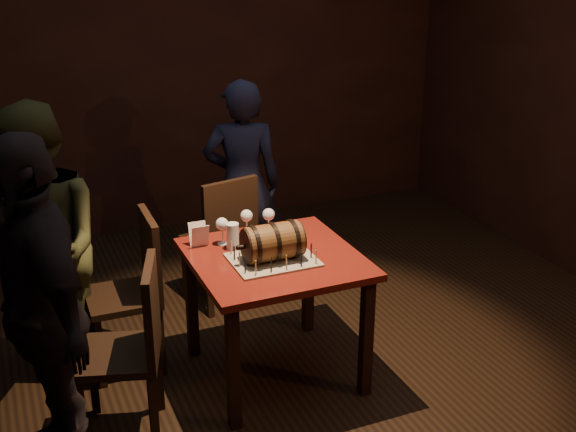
{
  "coord_description": "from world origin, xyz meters",
  "views": [
    {
      "loc": [
        -1.4,
        -3.34,
        2.39
      ],
      "look_at": [
        0.04,
        0.05,
        0.95
      ],
      "focal_mm": 45.0,
      "sensor_mm": 36.0,
      "label": 1
    }
  ],
  "objects": [
    {
      "name": "room_shell",
      "position": [
        0.0,
        0.0,
        1.4
      ],
      "size": [
        5.04,
        5.04,
        2.8
      ],
      "color": "black",
      "rests_on": "ground"
    },
    {
      "name": "pub_table",
      "position": [
        -0.06,
        0.0,
        0.64
      ],
      "size": [
        0.9,
        0.9,
        0.75
      ],
      "color": "#54120E",
      "rests_on": "ground"
    },
    {
      "name": "cake_board",
      "position": [
        -0.09,
        -0.06,
        0.76
      ],
      "size": [
        0.45,
        0.35,
        0.01
      ],
      "primitive_type": "cube",
      "color": "gray",
      "rests_on": "pub_table"
    },
    {
      "name": "barrel_cake",
      "position": [
        -0.09,
        -0.06,
        0.86
      ],
      "size": [
        0.37,
        0.21,
        0.21
      ],
      "color": "brown",
      "rests_on": "cake_board"
    },
    {
      "name": "birthday_candles",
      "position": [
        -0.09,
        -0.06,
        0.8
      ],
      "size": [
        0.4,
        0.3,
        0.09
      ],
      "color": "#E2C887",
      "rests_on": "cake_board"
    },
    {
      "name": "wine_glass_left",
      "position": [
        -0.27,
        0.26,
        0.87
      ],
      "size": [
        0.07,
        0.07,
        0.16
      ],
      "color": "silver",
      "rests_on": "pub_table"
    },
    {
      "name": "wine_glass_mid",
      "position": [
        -0.1,
        0.32,
        0.87
      ],
      "size": [
        0.07,
        0.07,
        0.16
      ],
      "color": "silver",
      "rests_on": "pub_table"
    },
    {
      "name": "wine_glass_right",
      "position": [
        0.02,
        0.29,
        0.87
      ],
      "size": [
        0.07,
        0.07,
        0.16
      ],
      "color": "silver",
      "rests_on": "pub_table"
    },
    {
      "name": "pint_of_ale",
      "position": [
        -0.24,
        0.18,
        0.82
      ],
      "size": [
        0.07,
        0.07,
        0.15
      ],
      "color": "silver",
      "rests_on": "pub_table"
    },
    {
      "name": "menu_card",
      "position": [
        -0.4,
        0.29,
        0.81
      ],
      "size": [
        0.1,
        0.05,
        0.13
      ],
      "primitive_type": null,
      "color": "white",
      "rests_on": "pub_table"
    },
    {
      "name": "chair_back",
      "position": [
        -0.06,
        0.91,
        0.52
      ],
      "size": [
        0.48,
        0.48,
        0.93
      ],
      "color": "black",
      "rests_on": "ground"
    },
    {
      "name": "chair_left_rear",
      "position": [
        -0.75,
        0.42,
        0.52
      ],
      "size": [
        0.41,
        0.41,
        0.93
      ],
      "color": "black",
      "rests_on": "ground"
    },
    {
      "name": "chair_left_front",
      "position": [
        -0.9,
        -0.21,
        0.52
      ],
      "size": [
        0.5,
        0.5,
        0.93
      ],
      "color": "black",
      "rests_on": "ground"
    },
    {
      "name": "person_back",
      "position": [
        0.19,
        1.22,
        0.75
      ],
      "size": [
        0.63,
        0.51,
        1.49
      ],
      "primitive_type": "imported",
      "rotation": [
        0.0,
        0.0,
        2.81
      ],
      "color": "#191C33",
      "rests_on": "ground"
    },
    {
      "name": "person_left_rear",
      "position": [
        -1.23,
        0.47,
        0.8
      ],
      "size": [
        0.8,
        0.92,
        1.6
      ],
      "primitive_type": "imported",
      "rotation": [
        0.0,
        0.0,
        -1.28
      ],
      "color": "#383B1D",
      "rests_on": "ground"
    },
    {
      "name": "person_left_front",
      "position": [
        -1.3,
        -0.29,
        0.83
      ],
      "size": [
        0.6,
        1.03,
        1.65
      ],
      "primitive_type": "imported",
      "rotation": [
        0.0,
        0.0,
        -1.36
      ],
      "color": "black",
      "rests_on": "ground"
    }
  ]
}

